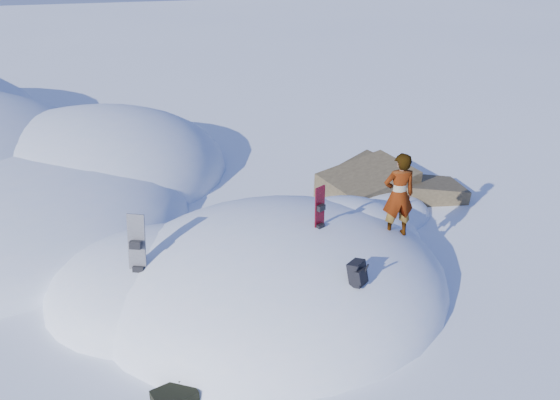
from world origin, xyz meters
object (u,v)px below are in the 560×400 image
object	(u,v)px
snowboard_dark	(137,259)
person	(399,195)
backpack	(358,274)
snowboard_red	(320,219)

from	to	relation	value
snowboard_dark	person	bearing A→B (deg)	22.27
backpack	person	bearing A→B (deg)	10.69
snowboard_red	snowboard_dark	distance (m)	3.38
snowboard_red	backpack	world-z (taller)	snowboard_red
snowboard_red	person	bearing A→B (deg)	-26.84
snowboard_dark	backpack	world-z (taller)	snowboard_dark
snowboard_red	person	distance (m)	1.64
snowboard_dark	backpack	bearing A→B (deg)	-1.98
backpack	person	size ratio (longest dim) A/B	0.28
snowboard_red	backpack	distance (m)	1.54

